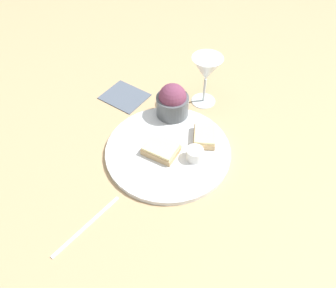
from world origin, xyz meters
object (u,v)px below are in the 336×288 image
object	(u,v)px
wine_glass	(206,70)
cheese_toast_far	(204,136)
salad_bowl	(172,102)
napkin	(125,96)
fork	(87,225)
sauce_ramekin	(195,153)
cheese_toast_near	(161,149)

from	to	relation	value
wine_glass	cheese_toast_far	bearing A→B (deg)	142.89
salad_bowl	cheese_toast_far	xyz separation A→B (m)	(-0.14, -0.02, -0.03)
salad_bowl	napkin	size ratio (longest dim) A/B	0.62
cheese_toast_far	fork	bearing A→B (deg)	98.88
sauce_ramekin	wine_glass	world-z (taller)	wine_glass
fork	cheese_toast_far	bearing A→B (deg)	-81.12
salad_bowl	fork	world-z (taller)	salad_bowl
cheese_toast_far	napkin	bearing A→B (deg)	17.25
salad_bowl	cheese_toast_near	bearing A→B (deg)	134.62
sauce_ramekin	wine_glass	bearing A→B (deg)	-43.01
sauce_ramekin	cheese_toast_near	xyz separation A→B (m)	(0.07, 0.06, -0.01)
salad_bowl	cheese_toast_far	bearing A→B (deg)	-173.47
salad_bowl	sauce_ramekin	xyz separation A→B (m)	(-0.18, 0.05, -0.03)
napkin	wine_glass	bearing A→B (deg)	-127.93
salad_bowl	sauce_ramekin	size ratio (longest dim) A/B	2.28
fork	cheese_toast_near	bearing A→B (deg)	-71.32
salad_bowl	napkin	world-z (taller)	salad_bowl
cheese_toast_near	napkin	xyz separation A→B (m)	(0.27, -0.03, -0.02)
cheese_toast_near	wine_glass	distance (m)	0.28
wine_glass	fork	world-z (taller)	wine_glass
napkin	fork	world-z (taller)	same
sauce_ramekin	napkin	xyz separation A→B (m)	(0.34, 0.03, -0.03)
sauce_ramekin	cheese_toast_far	xyz separation A→B (m)	(0.04, -0.06, -0.01)
salad_bowl	fork	distance (m)	0.42
sauce_ramekin	napkin	world-z (taller)	sauce_ramekin
salad_bowl	wine_glass	distance (m)	0.14
cheese_toast_far	salad_bowl	bearing A→B (deg)	6.53
cheese_toast_far	wine_glass	bearing A→B (deg)	-37.11
sauce_ramekin	cheese_toast_far	bearing A→B (deg)	-57.23
salad_bowl	cheese_toast_far	distance (m)	0.14
napkin	fork	size ratio (longest dim) A/B	0.87
wine_glass	napkin	distance (m)	0.28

